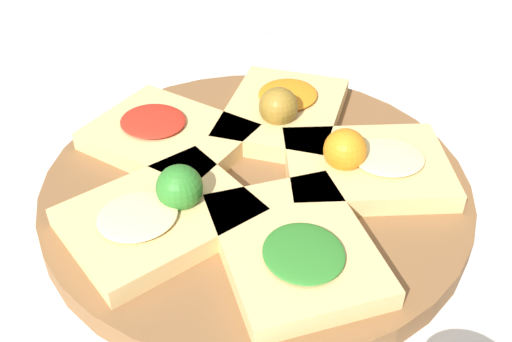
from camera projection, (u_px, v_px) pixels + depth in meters
ground_plane at (256, 197)px, 0.61m from camera, size 3.00×3.00×0.00m
serving_board at (256, 188)px, 0.61m from camera, size 0.42×0.42×0.02m
focaccia_slice_0 at (283, 111)px, 0.67m from camera, size 0.19×0.17×0.05m
focaccia_slice_1 at (167, 136)px, 0.64m from camera, size 0.13×0.17×0.03m
focaccia_slice_2 at (161, 213)px, 0.54m from camera, size 0.19×0.16×0.05m
focaccia_slice_3 at (295, 248)px, 0.51m from camera, size 0.19×0.20×0.03m
focaccia_slice_4 at (365, 164)px, 0.59m from camera, size 0.20×0.20×0.05m
napkin_stack at (211, 28)px, 0.92m from camera, size 0.17×0.16×0.01m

